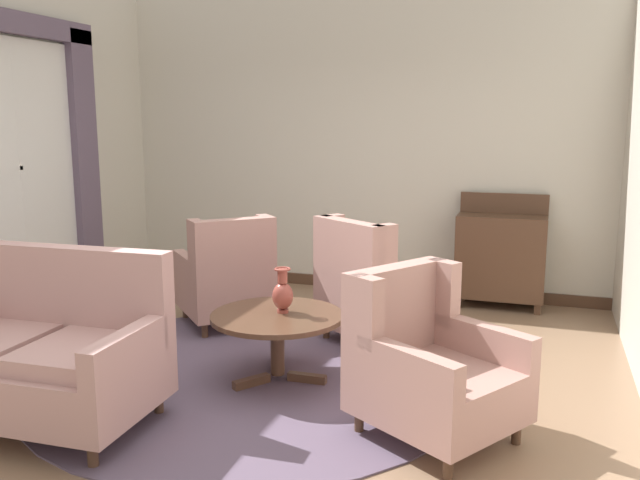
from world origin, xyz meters
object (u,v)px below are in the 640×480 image
settee (44,356)px  sideboard (500,256)px  porcelain_vase (283,293)px  armchair_near_sideboard (374,291)px  armchair_back_corner (428,366)px  coffee_table (277,325)px  armchair_foreground_right (226,279)px

settee → sideboard: (2.45, 3.54, 0.10)m
porcelain_vase → armchair_near_sideboard: (0.42, 0.99, -0.19)m
porcelain_vase → armchair_back_corner: (1.13, -0.52, -0.21)m
settee → armchair_back_corner: 2.33m
armchair_near_sideboard → settee: bearing=88.3°
coffee_table → armchair_foreground_right: (-0.92, 1.02, 0.03)m
armchair_foreground_right → armchair_near_sideboard: armchair_near_sideboard is taller
porcelain_vase → armchair_near_sideboard: 1.09m
porcelain_vase → armchair_near_sideboard: armchair_near_sideboard is taller
porcelain_vase → armchair_foreground_right: armchair_foreground_right is taller
coffee_table → settee: 1.53m
settee → sideboard: bearing=52.7°
sideboard → coffee_table: bearing=-118.8°
coffee_table → armchair_near_sideboard: armchair_near_sideboard is taller
armchair_near_sideboard → sideboard: (0.92, 1.44, 0.08)m
armchair_near_sideboard → armchair_back_corner: bearing=149.7°
armchair_foreground_right → armchair_near_sideboard: bearing=135.6°
porcelain_vase → settee: 1.59m
coffee_table → armchair_near_sideboard: 1.12m
armchair_foreground_right → armchair_back_corner: bearing=99.3°
armchair_back_corner → settee: bearing=136.5°
armchair_near_sideboard → sideboard: bearing=-88.1°
coffee_table → armchair_foreground_right: armchair_foreground_right is taller
porcelain_vase → settee: bearing=-135.0°
armchair_back_corner → armchair_foreground_right: size_ratio=1.04×
armchair_back_corner → armchair_near_sideboard: armchair_near_sideboard is taller
coffee_table → armchair_back_corner: 1.25m
armchair_foreground_right → porcelain_vase: bearing=89.1°
porcelain_vase → settee: (-1.12, -1.12, -0.21)m
armchair_back_corner → porcelain_vase: bearing=96.9°
coffee_table → porcelain_vase: bearing=61.8°
settee → armchair_back_corner: settee is taller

